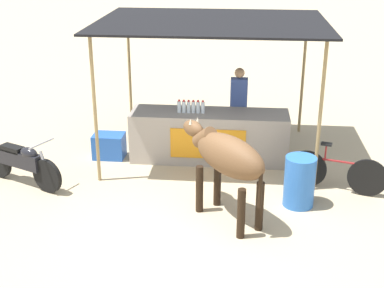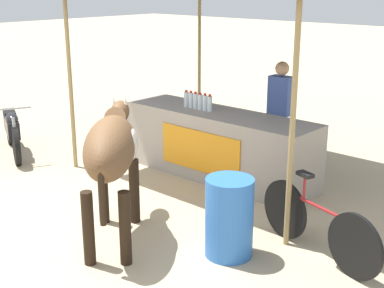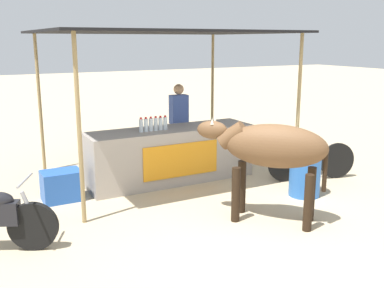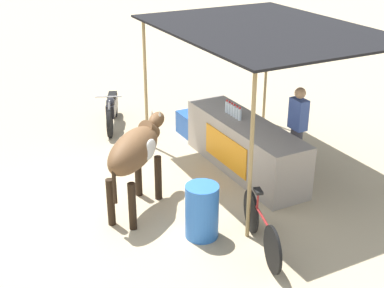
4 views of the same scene
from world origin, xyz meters
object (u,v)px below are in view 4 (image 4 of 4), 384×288
at_px(cooler_box, 191,124).
at_px(motorcycle_parked, 112,108).
at_px(water_barrel, 202,211).
at_px(cow, 136,151).
at_px(vendor_behind_counter, 297,130).
at_px(stall_counter, 244,146).
at_px(bicycle_leaning, 261,228).

distance_m(cooler_box, motorcycle_parked, 1.81).
distance_m(cooler_box, water_barrel, 3.90).
distance_m(cooler_box, cow, 3.32).
distance_m(vendor_behind_counter, cow, 3.05).
relative_size(vendor_behind_counter, cooler_box, 2.75).
height_order(stall_counter, water_barrel, stall_counter).
bearing_deg(cooler_box, cow, -42.69).
relative_size(stall_counter, cow, 1.89).
xyz_separation_m(motorcycle_parked, bicycle_leaning, (5.42, 0.28, -0.08)).
bearing_deg(cooler_box, bicycle_leaning, -14.07).
distance_m(vendor_behind_counter, cooler_box, 2.71).
bearing_deg(vendor_behind_counter, water_barrel, -67.53).
height_order(cooler_box, water_barrel, water_barrel).
bearing_deg(cow, motorcycle_parked, 166.64).
bearing_deg(water_barrel, cow, -154.71).
height_order(vendor_behind_counter, bicycle_leaning, vendor_behind_counter).
distance_m(stall_counter, motorcycle_parked, 3.48).
relative_size(stall_counter, vendor_behind_counter, 1.82).
height_order(stall_counter, cow, cow).
bearing_deg(water_barrel, stall_counter, 132.08).
height_order(vendor_behind_counter, water_barrel, vendor_behind_counter).
relative_size(stall_counter, motorcycle_parked, 1.80).
height_order(vendor_behind_counter, cooler_box, vendor_behind_counter).
xyz_separation_m(stall_counter, bicycle_leaning, (2.25, -1.15, -0.13)).
bearing_deg(cooler_box, vendor_behind_counter, 18.79).
bearing_deg(water_barrel, vendor_behind_counter, 112.47).
bearing_deg(motorcycle_parked, water_barrel, -3.66).
height_order(stall_counter, cooler_box, stall_counter).
relative_size(cooler_box, motorcycle_parked, 0.36).
relative_size(water_barrel, motorcycle_parked, 0.51).
height_order(vendor_behind_counter, cow, vendor_behind_counter).
bearing_deg(stall_counter, motorcycle_parked, -155.63).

